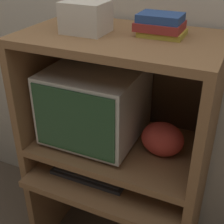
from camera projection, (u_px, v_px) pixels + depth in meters
The scene contains 10 objects.
wall_back at pixel (146, 24), 1.65m from camera, with size 6.00×0.06×2.60m.
desk_base at pixel (115, 199), 1.79m from camera, with size 0.90×0.62×0.61m.
desk_monitor_shelf at pixel (119, 147), 1.66m from camera, with size 0.90×0.56×0.15m.
hutch_upper at pixel (123, 73), 1.48m from camera, with size 0.90×0.56×0.57m.
crt_monitor at pixel (96, 103), 1.60m from camera, with size 0.46×0.46×0.38m.
keyboard at pixel (90, 173), 1.63m from camera, with size 0.40×0.16×0.03m.
mouse at pixel (141, 187), 1.54m from camera, with size 0.07×0.05×0.03m.
snack_bag at pixel (162, 139), 1.51m from camera, with size 0.21×0.16×0.17m.
book_stack at pixel (161, 25), 1.33m from camera, with size 0.21×0.16×0.09m.
storage_box at pixel (86, 17), 1.37m from camera, with size 0.19×0.16×0.13m.
Camera 1 is at (0.53, -0.97, 1.70)m, focal length 50.00 mm.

